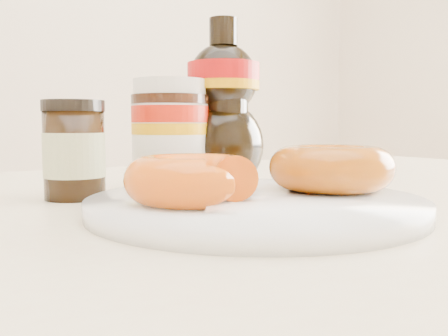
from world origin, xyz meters
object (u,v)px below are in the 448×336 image
donut_bitten (192,179)px  syrup_bottle (223,103)px  dark_jar (74,151)px  plate (255,204)px  nutella_jar (170,130)px  donut_whole (331,168)px  dining_table (245,283)px

donut_bitten → syrup_bottle: syrup_bottle is taller
dark_jar → donut_bitten: bearing=-74.0°
plate → donut_bitten: donut_bitten is taller
plate → nutella_jar: 0.20m
plate → donut_whole: size_ratio=2.44×
plate → donut_whole: (0.09, 0.00, 0.03)m
nutella_jar → syrup_bottle: syrup_bottle is taller
dining_table → nutella_jar: (-0.02, 0.13, 0.15)m
dining_table → dark_jar: dark_jar is taller
dining_table → plate: 0.11m
donut_bitten → nutella_jar: (0.07, 0.19, 0.04)m
dining_table → donut_bitten: donut_bitten is taller
plate → syrup_bottle: 0.22m
nutella_jar → dark_jar: bearing=-167.5°
dining_table → syrup_bottle: syrup_bottle is taller
dining_table → donut_whole: (0.06, -0.06, 0.12)m
donut_whole → nutella_jar: bearing=111.9°
dining_table → syrup_bottle: 0.23m
syrup_bottle → nutella_jar: bearing=172.3°
dark_jar → plate: bearing=-56.9°
nutella_jar → syrup_bottle: size_ratio=0.63×
plate → donut_whole: 0.09m
donut_whole → syrup_bottle: bearing=92.6°
donut_bitten → nutella_jar: nutella_jar is taller
donut_bitten → dark_jar: (-0.05, 0.16, 0.02)m
donut_bitten → syrup_bottle: size_ratio=0.52×
donut_whole → nutella_jar: 0.21m
syrup_bottle → dining_table: bearing=-112.4°
donut_whole → syrup_bottle: size_ratio=0.57×
donut_bitten → nutella_jar: size_ratio=0.83×
donut_bitten → donut_whole: (0.15, 0.00, 0.00)m
dining_table → plate: (-0.03, -0.06, 0.09)m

